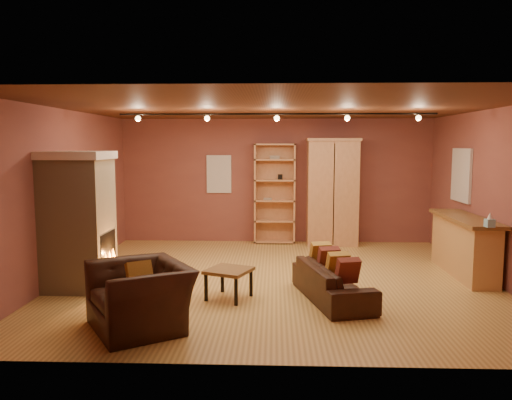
{
  "coord_description": "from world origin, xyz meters",
  "views": [
    {
      "loc": [
        -0.03,
        -8.08,
        2.22
      ],
      "look_at": [
        -0.34,
        0.2,
        1.3
      ],
      "focal_mm": 35.0,
      "sensor_mm": 36.0,
      "label": 1
    }
  ],
  "objects_px": {
    "fireplace": "(79,220)",
    "coffee_table": "(229,273)",
    "armchair": "(140,285)",
    "bar_counter": "(464,245)",
    "bookcase": "(275,193)",
    "loveseat": "(332,275)",
    "armoire": "(332,192)"
  },
  "relations": [
    {
      "from": "fireplace",
      "to": "coffee_table",
      "type": "relative_size",
      "value": 2.81
    },
    {
      "from": "armchair",
      "to": "coffee_table",
      "type": "distance_m",
      "value": 1.55
    },
    {
      "from": "bar_counter",
      "to": "coffee_table",
      "type": "height_order",
      "value": "bar_counter"
    },
    {
      "from": "bookcase",
      "to": "armchair",
      "type": "distance_m",
      "value": 5.67
    },
    {
      "from": "fireplace",
      "to": "bar_counter",
      "type": "bearing_deg",
      "value": 9.17
    },
    {
      "from": "armchair",
      "to": "bar_counter",
      "type": "bearing_deg",
      "value": 86.01
    },
    {
      "from": "fireplace",
      "to": "loveseat",
      "type": "height_order",
      "value": "fireplace"
    },
    {
      "from": "armchair",
      "to": "coffee_table",
      "type": "height_order",
      "value": "armchair"
    },
    {
      "from": "fireplace",
      "to": "bookcase",
      "type": "xyz_separation_m",
      "value": [
        3.01,
        3.73,
        0.08
      ]
    },
    {
      "from": "fireplace",
      "to": "coffee_table",
      "type": "height_order",
      "value": "fireplace"
    },
    {
      "from": "bookcase",
      "to": "bar_counter",
      "type": "xyz_separation_m",
      "value": [
        3.23,
        -2.72,
        -0.63
      ]
    },
    {
      "from": "bar_counter",
      "to": "fireplace",
      "type": "bearing_deg",
      "value": -170.83
    },
    {
      "from": "coffee_table",
      "to": "armchair",
      "type": "bearing_deg",
      "value": -128.7
    },
    {
      "from": "loveseat",
      "to": "coffee_table",
      "type": "relative_size",
      "value": 2.43
    },
    {
      "from": "loveseat",
      "to": "armchair",
      "type": "relative_size",
      "value": 1.28
    },
    {
      "from": "fireplace",
      "to": "armchair",
      "type": "xyz_separation_m",
      "value": [
        1.39,
        -1.67,
        -0.53
      ]
    },
    {
      "from": "fireplace",
      "to": "bar_counter",
      "type": "height_order",
      "value": "fireplace"
    },
    {
      "from": "bar_counter",
      "to": "bookcase",
      "type": "bearing_deg",
      "value": 139.87
    },
    {
      "from": "bookcase",
      "to": "armoire",
      "type": "distance_m",
      "value": 1.29
    },
    {
      "from": "fireplace",
      "to": "armoire",
      "type": "distance_m",
      "value": 5.57
    },
    {
      "from": "fireplace",
      "to": "bookcase",
      "type": "distance_m",
      "value": 4.8
    },
    {
      "from": "armoire",
      "to": "armchair",
      "type": "relative_size",
      "value": 1.64
    },
    {
      "from": "bar_counter",
      "to": "armchair",
      "type": "bearing_deg",
      "value": -151.14
    },
    {
      "from": "bookcase",
      "to": "armoire",
      "type": "relative_size",
      "value": 0.95
    },
    {
      "from": "fireplace",
      "to": "bookcase",
      "type": "relative_size",
      "value": 0.95
    },
    {
      "from": "bookcase",
      "to": "armchair",
      "type": "bearing_deg",
      "value": -106.71
    },
    {
      "from": "armoire",
      "to": "loveseat",
      "type": "height_order",
      "value": "armoire"
    },
    {
      "from": "coffee_table",
      "to": "bookcase",
      "type": "bearing_deg",
      "value": 81.11
    },
    {
      "from": "armchair",
      "to": "coffee_table",
      "type": "bearing_deg",
      "value": 108.45
    },
    {
      "from": "bar_counter",
      "to": "coffee_table",
      "type": "relative_size",
      "value": 2.78
    },
    {
      "from": "loveseat",
      "to": "fireplace",
      "type": "bearing_deg",
      "value": 69.03
    },
    {
      "from": "fireplace",
      "to": "loveseat",
      "type": "relative_size",
      "value": 1.15
    }
  ]
}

